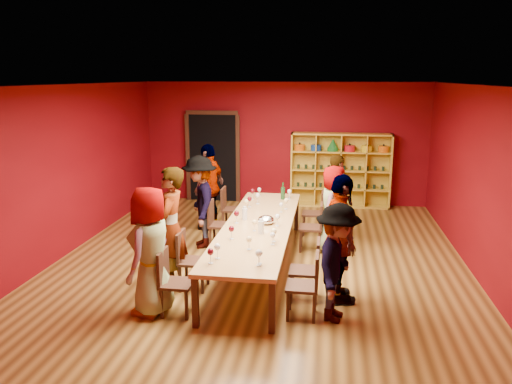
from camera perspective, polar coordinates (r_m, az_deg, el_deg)
room_shell at (r=8.08m, az=0.26°, el=1.40°), size 7.10×9.10×3.04m
tasting_table at (r=8.28m, az=0.25°, el=-4.03°), size 1.10×4.50×0.75m
doorway at (r=12.77m, az=-4.90°, el=4.00°), size 1.40×0.17×2.30m
shelving_unit at (r=12.34m, az=9.61°, el=2.89°), size 2.40×0.40×1.80m
chair_person_left_0 at (r=6.87m, az=-9.65°, el=-9.74°), size 0.42×0.42×0.89m
person_left_0 at (r=6.82m, az=-11.95°, el=-6.62°), size 0.60×0.92×1.75m
chair_person_left_1 at (r=7.60m, az=-7.72°, el=-7.38°), size 0.42×0.42×0.89m
person_left_1 at (r=7.53m, az=-9.70°, el=-4.15°), size 0.53×0.70×1.86m
chair_person_left_3 at (r=9.33m, az=-4.52°, el=-3.38°), size 0.42×0.42×0.89m
person_left_3 at (r=9.30m, az=-6.40°, el=-1.12°), size 0.81×1.21×1.73m
chair_person_left_4 at (r=10.38m, az=-3.14°, el=-1.65°), size 0.42×0.42×0.89m
person_left_4 at (r=10.38m, az=-5.34°, el=0.59°), size 0.75×1.14×1.79m
chair_person_right_0 at (r=6.71m, az=5.99°, el=-10.20°), size 0.42×0.42×0.89m
person_right_0 at (r=6.59m, az=9.25°, el=-7.99°), size 0.62×1.08×1.57m
chair_person_right_1 at (r=7.21m, az=6.19°, el=-8.50°), size 0.42×0.42×0.89m
person_right_1 at (r=7.06m, az=9.62°, el=-5.38°), size 0.77×1.18×1.85m
chair_person_right_3 at (r=9.19m, az=6.76°, el=-3.70°), size 0.42×0.42×0.89m
person_right_3 at (r=9.10m, az=8.80°, el=-1.95°), size 0.63×0.87×1.59m
chair_person_right_4 at (r=10.12m, az=6.94°, el=-2.12°), size 0.42×0.42×0.89m
person_right_4 at (r=10.04m, az=9.29°, el=-0.41°), size 0.55×0.67×1.64m
wine_glass_0 at (r=6.56m, az=-5.23°, el=-6.90°), size 0.08×0.08×0.21m
wine_glass_1 at (r=7.37m, az=2.05°, el=-4.60°), size 0.08×0.08×0.21m
wine_glass_2 at (r=9.29m, az=-0.75°, el=-0.85°), size 0.08×0.08×0.20m
wine_glass_3 at (r=8.95m, az=2.89°, el=-1.51°), size 0.07×0.07×0.18m
wine_glass_4 at (r=10.13m, az=0.37°, el=0.24°), size 0.07×0.07×0.18m
wine_glass_5 at (r=9.16m, az=3.47°, el=-1.05°), size 0.08×0.08×0.21m
wine_glass_6 at (r=9.09m, az=-1.13°, el=-1.16°), size 0.08×0.08×0.20m
wine_glass_7 at (r=9.85m, az=-0.42°, el=0.04°), size 0.09×0.09×0.22m
wine_glass_8 at (r=6.72m, az=-4.44°, el=-6.36°), size 0.09×0.09×0.22m
wine_glass_9 at (r=9.51m, az=0.19°, el=-0.46°), size 0.09×0.09×0.22m
wine_glass_10 at (r=6.53m, az=0.43°, el=-7.08°), size 0.08×0.08×0.19m
wine_glass_11 at (r=7.49m, az=-2.82°, el=-4.30°), size 0.08×0.08×0.21m
wine_glass_12 at (r=7.25m, az=1.90°, el=-5.02°), size 0.08×0.08×0.19m
wine_glass_13 at (r=9.90m, az=3.84°, el=0.00°), size 0.08×0.08×0.20m
wine_glass_14 at (r=7.87m, az=-0.19°, el=-3.54°), size 0.07×0.07×0.19m
wine_glass_15 at (r=9.99m, az=3.78°, el=0.06°), size 0.08×0.08×0.19m
wine_glass_16 at (r=8.13m, az=2.46°, el=-2.90°), size 0.08×0.08×0.21m
wine_glass_17 at (r=7.04m, az=-0.80°, el=-5.50°), size 0.08×0.08×0.20m
wine_glass_18 at (r=8.27m, az=-2.24°, el=-2.53°), size 0.09×0.09×0.22m
wine_glass_19 at (r=6.46m, az=0.31°, el=-7.09°), size 0.09×0.09×0.22m
spittoon_bowl at (r=8.27m, az=1.16°, el=-3.21°), size 0.28×0.28×0.15m
carafe_a at (r=8.49m, az=-1.30°, el=-2.50°), size 0.12×0.12×0.23m
carafe_b at (r=7.75m, az=0.58°, el=-4.02°), size 0.09×0.09×0.24m
wine_bottle at (r=9.90m, az=3.09°, el=-0.09°), size 0.10×0.10×0.34m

